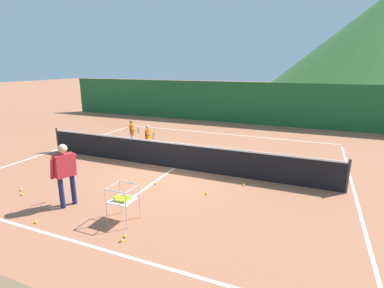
{
  "coord_description": "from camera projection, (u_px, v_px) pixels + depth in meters",
  "views": [
    {
      "loc": [
        4.58,
        -9.21,
        3.68
      ],
      "look_at": [
        0.84,
        -0.3,
        1.08
      ],
      "focal_mm": 27.51,
      "sensor_mm": 36.0,
      "label": 1
    }
  ],
  "objects": [
    {
      "name": "ground_plane",
      "position": [
        174.0,
        168.0,
        10.87
      ],
      "size": [
        120.0,
        120.0,
        0.0
      ],
      "primitive_type": "plane",
      "color": "#A86647"
    },
    {
      "name": "tennis_ball_7",
      "position": [
        207.0,
        194.0,
        8.61
      ],
      "size": [
        0.07,
        0.07,
        0.07
      ],
      "primitive_type": "sphere",
      "color": "yellow",
      "rests_on": "ground"
    },
    {
      "name": "line_sideline_west",
      "position": [
        55.0,
        150.0,
        13.09
      ],
      "size": [
        0.08,
        11.1,
        0.01
      ],
      "primitive_type": "cube",
      "color": "white",
      "rests_on": "ground"
    },
    {
      "name": "line_sideline_east",
      "position": [
        355.0,
        194.0,
        8.65
      ],
      "size": [
        0.08,
        11.1,
        0.01
      ],
      "primitive_type": "cube",
      "color": "white",
      "rests_on": "ground"
    },
    {
      "name": "tennis_ball_4",
      "position": [
        121.0,
        240.0,
        6.32
      ],
      "size": [
        0.07,
        0.07,
        0.07
      ],
      "primitive_type": "sphere",
      "color": "yellow",
      "rests_on": "ground"
    },
    {
      "name": "ball_cart",
      "position": [
        122.0,
        199.0,
        7.04
      ],
      "size": [
        0.58,
        0.58,
        0.9
      ],
      "color": "#B7B7BC",
      "rests_on": "ground"
    },
    {
      "name": "tennis_ball_2",
      "position": [
        22.0,
        194.0,
        8.58
      ],
      "size": [
        0.07,
        0.07,
        0.07
      ],
      "primitive_type": "sphere",
      "color": "yellow",
      "rests_on": "ground"
    },
    {
      "name": "student_0",
      "position": [
        132.0,
        131.0,
        13.44
      ],
      "size": [
        0.63,
        0.52,
        1.28
      ],
      "color": "silver",
      "rests_on": "ground"
    },
    {
      "name": "instructor",
      "position": [
        65.0,
        169.0,
        7.7
      ],
      "size": [
        0.47,
        0.85,
        1.72
      ],
      "color": "#191E4C",
      "rests_on": "ground"
    },
    {
      "name": "windscreen_fence",
      "position": [
        239.0,
        103.0,
        18.95
      ],
      "size": [
        26.05,
        0.08,
        2.66
      ],
      "primitive_type": "cube",
      "color": "#1E5B2D",
      "rests_on": "ground"
    },
    {
      "name": "student_1",
      "position": [
        148.0,
        136.0,
        12.68
      ],
      "size": [
        0.52,
        0.52,
        1.2
      ],
      "color": "silver",
      "rests_on": "ground"
    },
    {
      "name": "tennis_ball_1",
      "position": [
        36.0,
        222.0,
        7.07
      ],
      "size": [
        0.07,
        0.07,
        0.07
      ],
      "primitive_type": "sphere",
      "color": "yellow",
      "rests_on": "ground"
    },
    {
      "name": "line_service_center",
      "position": [
        174.0,
        168.0,
        10.87
      ],
      "size": [
        0.08,
        5.44,
        0.01
      ],
      "primitive_type": "cube",
      "color": "white",
      "rests_on": "ground"
    },
    {
      "name": "line_baseline_near",
      "position": [
        72.0,
        240.0,
        6.37
      ],
      "size": [
        11.84,
        0.08,
        0.01
      ],
      "primitive_type": "cube",
      "color": "white",
      "rests_on": "ground"
    },
    {
      "name": "tennis_ball_5",
      "position": [
        125.0,
        236.0,
        6.47
      ],
      "size": [
        0.07,
        0.07,
        0.07
      ],
      "primitive_type": "sphere",
      "color": "yellow",
      "rests_on": "ground"
    },
    {
      "name": "line_baseline_far",
      "position": [
        222.0,
        134.0,
        16.25
      ],
      "size": [
        11.84,
        0.08,
        0.01
      ],
      "primitive_type": "cube",
      "color": "white",
      "rests_on": "ground"
    },
    {
      "name": "tennis_ball_3",
      "position": [
        21.0,
        190.0,
        8.9
      ],
      "size": [
        0.07,
        0.07,
        0.07
      ],
      "primitive_type": "sphere",
      "color": "yellow",
      "rests_on": "ground"
    },
    {
      "name": "tennis_ball_0",
      "position": [
        244.0,
        185.0,
        9.26
      ],
      "size": [
        0.07,
        0.07,
        0.07
      ],
      "primitive_type": "sphere",
      "color": "yellow",
      "rests_on": "ground"
    },
    {
      "name": "tennis_ball_6",
      "position": [
        156.0,
        183.0,
        9.39
      ],
      "size": [
        0.07,
        0.07,
        0.07
      ],
      "primitive_type": "sphere",
      "color": "yellow",
      "rests_on": "ground"
    },
    {
      "name": "tennis_net",
      "position": [
        174.0,
        155.0,
        10.74
      ],
      "size": [
        11.43,
        0.08,
        1.05
      ],
      "color": "#333338",
      "rests_on": "ground"
    }
  ]
}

